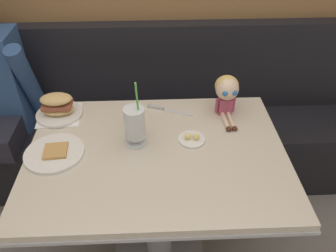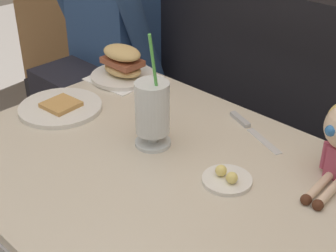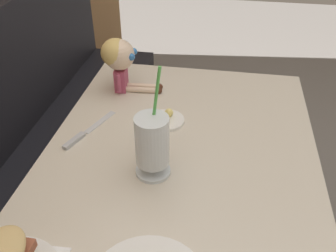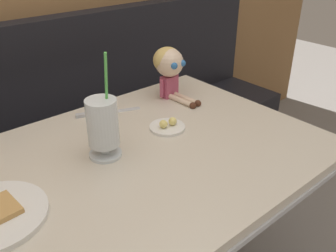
% 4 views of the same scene
% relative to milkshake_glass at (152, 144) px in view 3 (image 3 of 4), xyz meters
% --- Properties ---
extents(booth_bench, '(2.60, 0.48, 1.00)m').
position_rel_milkshake_glass_xyz_m(booth_bench, '(0.09, 0.57, -0.51)').
color(booth_bench, black).
rests_on(booth_bench, ground).
extents(diner_table, '(1.11, 0.81, 0.74)m').
position_rel_milkshake_glass_xyz_m(diner_table, '(0.09, -0.06, -0.30)').
color(diner_table, beige).
rests_on(diner_table, ground).
extents(milkshake_glass, '(0.10, 0.10, 0.32)m').
position_rel_milkshake_glass_xyz_m(milkshake_glass, '(0.00, 0.00, 0.00)').
color(milkshake_glass, silver).
rests_on(milkshake_glass, diner_table).
extents(butter_saucer, '(0.12, 0.12, 0.04)m').
position_rel_milkshake_glass_xyz_m(butter_saucer, '(0.25, 0.01, -0.09)').
color(butter_saucer, white).
rests_on(butter_saucer, diner_table).
extents(butter_knife, '(0.23, 0.10, 0.01)m').
position_rel_milkshake_glass_xyz_m(butter_knife, '(0.12, 0.25, -0.10)').
color(butter_knife, silver).
rests_on(butter_knife, diner_table).
extents(seated_doll, '(0.12, 0.22, 0.20)m').
position_rel_milkshake_glass_xyz_m(seated_doll, '(0.43, 0.21, 0.03)').
color(seated_doll, '#B74C6B').
rests_on(seated_doll, diner_table).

